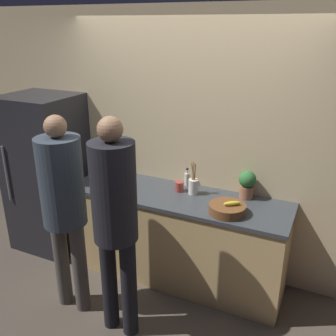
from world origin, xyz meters
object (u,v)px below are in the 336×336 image
Objects in this scene: refrigerator at (48,173)px; bottle_clear at (187,179)px; person_center at (115,213)px; cup_red at (179,186)px; fruit_bowl at (227,209)px; potted_plant at (247,183)px; person_left at (63,199)px; utensil_crock at (193,186)px.

bottle_clear is at bearing 10.23° from refrigerator.
person_center is 10.16× the size of bottle_clear.
person_center reaches higher than cup_red.
fruit_bowl is at bearing 46.45° from person_center.
fruit_bowl is 0.68m from bottle_clear.
potted_plant reaches higher than bottle_clear.
fruit_bowl is 0.60m from cup_red.
bottle_clear reaches higher than fruit_bowl.
bottle_clear is at bearing 176.44° from potted_plant.
cup_red is at bearing 4.31° from refrigerator.
potted_plant is (1.28, 1.01, -0.02)m from person_left.
person_center is at bearing -105.52° from utensil_crock.
person_center reaches higher than person_left.
person_left is at bearing -40.98° from refrigerator.
utensil_crock is at bearing -51.21° from bottle_clear.
cup_red is (1.55, 0.12, 0.09)m from refrigerator.
refrigerator is 6.55× the size of potted_plant.
person_left reaches higher than bottle_clear.
person_center is 0.99m from utensil_crock.
potted_plant is at bearing -3.56° from bottle_clear.
cup_red is 0.64m from potted_plant.
potted_plant is (2.17, 0.24, 0.18)m from refrigerator.
utensil_crock is (0.26, 0.95, -0.11)m from person_center.
bottle_clear is (0.67, 1.05, -0.10)m from person_left.
person_center is 5.80× the size of fruit_bowl.
cup_red is at bearing 53.24° from person_left.
person_left is 0.55m from person_center.
fruit_bowl is (0.67, 0.71, -0.15)m from person_center.
utensil_crock is 1.75× the size of bottle_clear.
cup_red is at bearing -179.92° from utensil_crock.
person_center is 6.93× the size of potted_plant.
person_left is 5.62× the size of fruit_bowl.
refrigerator is at bearing -176.05° from utensil_crock.
fruit_bowl is at bearing -23.66° from cup_red.
person_center is at bearing -124.63° from potted_plant.
person_left is 1.25m from bottle_clear.
bottle_clear is at bearing 143.02° from fruit_bowl.
person_left is 18.45× the size of cup_red.
fruit_bowl is (2.10, -0.13, 0.08)m from refrigerator.
person_left reaches higher than refrigerator.
fruit_bowl is at bearing -100.91° from potted_plant.
person_center is 0.99m from fruit_bowl.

